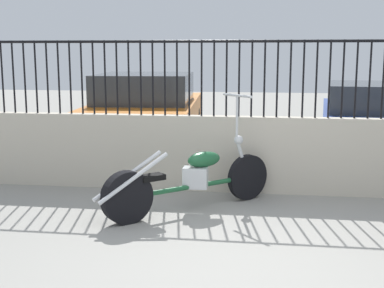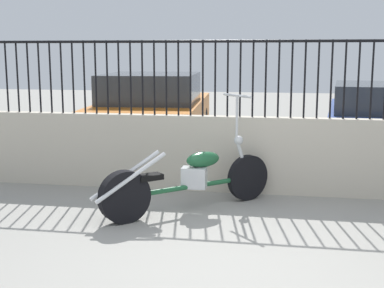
% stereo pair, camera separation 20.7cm
% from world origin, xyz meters
% --- Properties ---
extents(ground_plane, '(40.00, 40.00, 0.00)m').
position_xyz_m(ground_plane, '(0.00, 0.00, 0.00)').
color(ground_plane, gray).
extents(low_wall, '(8.79, 0.18, 0.99)m').
position_xyz_m(low_wall, '(0.00, 2.53, 0.49)').
color(low_wall, beige).
rests_on(low_wall, ground_plane).
extents(fence_railing, '(8.79, 0.04, 0.97)m').
position_xyz_m(fence_railing, '(-0.00, 2.53, 1.60)').
color(fence_railing, black).
rests_on(fence_railing, low_wall).
extents(motorcycle_green, '(1.79, 1.65, 1.32)m').
position_xyz_m(motorcycle_green, '(-0.72, 1.52, 0.36)').
color(motorcycle_green, black).
rests_on(motorcycle_green, ground_plane).
extents(car_orange, '(2.13, 4.36, 1.42)m').
position_xyz_m(car_orange, '(-2.03, 5.40, 0.71)').
color(car_orange, black).
rests_on(car_orange, ground_plane).
extents(car_blue, '(2.12, 4.12, 1.30)m').
position_xyz_m(car_blue, '(2.01, 4.96, 0.66)').
color(car_blue, black).
rests_on(car_blue, ground_plane).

